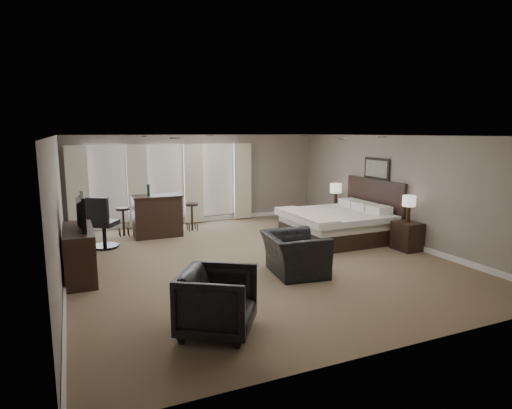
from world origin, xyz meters
name	(u,v)px	position (x,y,z in m)	size (l,w,h in m)	color
room	(255,199)	(0.00, 0.00, 1.30)	(7.60, 8.60, 2.64)	brown
window_bay	(166,184)	(-1.00, 4.11, 1.20)	(5.25, 0.20, 2.30)	silver
bed	(339,211)	(2.58, 0.69, 0.74)	(2.32, 2.22, 1.48)	silver
nightstand_near	(407,236)	(3.47, -0.76, 0.32)	(0.49, 0.59, 0.65)	black
nightstand_far	(335,216)	(3.47, 2.14, 0.27)	(0.40, 0.49, 0.54)	black
lamp_near	(409,209)	(3.47, -0.76, 0.95)	(0.30, 0.30, 0.61)	beige
lamp_far	(336,195)	(3.47, 2.14, 0.88)	(0.33, 0.33, 0.69)	beige
wall_art	(376,169)	(3.70, 0.69, 1.75)	(0.04, 0.96, 0.56)	slate
dresser	(79,253)	(-3.45, 0.18, 0.47)	(0.52, 1.61, 0.93)	black
tv	(77,225)	(-3.45, 0.18, 1.00)	(1.08, 0.62, 0.14)	black
armchair_near	(295,247)	(0.30, -1.20, 0.53)	(1.20, 0.78, 1.05)	black
armchair_far	(217,299)	(-1.82, -2.94, 0.48)	(0.94, 0.88, 0.97)	black
bar_counter	(157,216)	(-1.51, 2.83, 0.54)	(1.25, 0.65, 1.09)	black
bar_stool_left	(124,222)	(-2.31, 3.27, 0.37)	(0.35, 0.35, 0.74)	black
bar_stool_right	(192,217)	(-0.51, 3.15, 0.38)	(0.36, 0.36, 0.75)	black
desk_chair	(104,222)	(-2.87, 2.23, 0.61)	(0.63, 0.63, 1.23)	black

